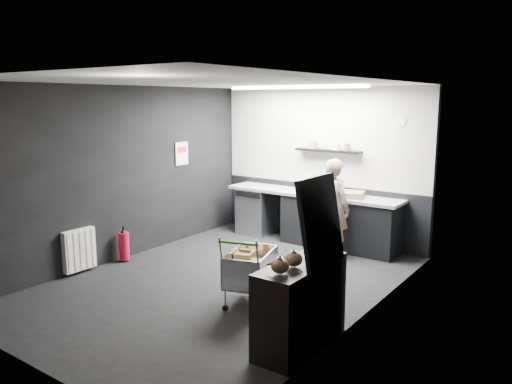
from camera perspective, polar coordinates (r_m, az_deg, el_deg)
The scene contains 22 objects.
floor at distance 6.98m, azimuth -3.73°, elevation -10.30°, with size 5.50×5.50×0.00m, color black.
ceiling at distance 6.53m, azimuth -4.02°, elevation 12.43°, with size 5.50×5.50×0.00m, color silver.
wall_back at distance 8.90m, azimuth 7.42°, elevation 3.13°, with size 5.50×5.50×0.00m, color black.
wall_front at distance 4.87m, azimuth -24.86°, elevation -3.86°, with size 5.50×5.50×0.00m, color black.
wall_left at distance 8.03m, azimuth -15.00°, elevation 2.07°, with size 5.50×5.50×0.00m, color black.
wall_right at distance 5.60m, azimuth 12.19°, elevation -1.35°, with size 5.50×5.50×0.00m, color black.
kitchen_wall_panel at distance 8.84m, azimuth 7.43°, elevation 6.33°, with size 3.95×0.02×1.70m, color silver.
dado_panel at distance 9.03m, azimuth 7.23°, elevation -2.24°, with size 3.95×0.02×1.00m, color black.
floating_shelf at distance 8.66m, azimuth 8.22°, elevation 4.71°, with size 1.20×0.22×0.04m, color black.
wall_clock at distance 8.24m, azimuth 16.14°, elevation 7.81°, with size 0.20×0.20×0.03m, color white.
poster at distance 8.87m, azimuth -8.50°, elevation 4.37°, with size 0.02×0.30×0.40m, color white.
poster_red_band at distance 8.86m, azimuth -8.48°, elevation 4.82°, with size 0.01×0.22×0.10m, color red.
radiator at distance 7.66m, azimuth -19.56°, elevation -6.24°, with size 0.10×0.50×0.60m, color white.
ceiling_strip at distance 8.05m, azimuth 4.55°, elevation 11.83°, with size 2.40×0.20×0.04m, color white.
prep_counter at distance 8.71m, azimuth 7.04°, elevation -3.00°, with size 3.20×0.61×0.90m.
person at distance 8.01m, azimuth 8.90°, elevation -1.80°, with size 0.58×0.38×1.58m, color beige.
shopping_cart at distance 6.18m, azimuth -0.66°, elevation -8.87°, with size 0.70×0.95×0.90m.
sideboard at distance 5.15m, azimuth 5.41°, elevation -11.39°, with size 0.50×1.17×1.76m.
fire_extinguisher at distance 8.04m, azimuth -14.84°, elevation -5.88°, with size 0.16×0.16×0.53m.
cardboard_box at distance 8.31m, azimuth 10.47°, elevation -0.27°, with size 0.50×0.38×0.10m, color #90754D.
pink_tub at distance 8.50m, azimuth 8.43°, elevation 0.37°, with size 0.20×0.20×0.20m, color beige.
white_container at distance 8.70m, azimuth 5.34°, elevation 0.51°, with size 0.17×0.13×0.15m, color white.
Camera 1 is at (4.14, -5.05, 2.47)m, focal length 35.00 mm.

